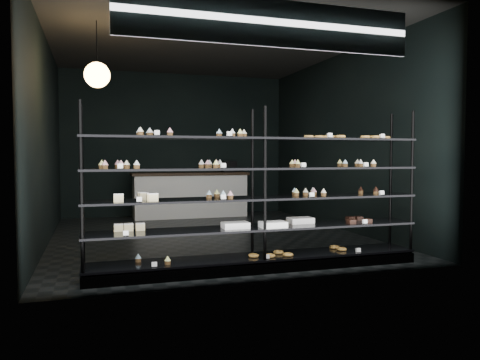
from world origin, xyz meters
The scene contains 5 objects.
room centered at (0.00, 0.00, 1.60)m, with size 5.01×6.01×3.20m.
display_shelf centered at (0.00, -2.45, 0.63)m, with size 4.00×0.50×1.91m.
signage centered at (0.00, -2.93, 2.75)m, with size 3.30×0.05×0.50m.
pendant_lamp centered at (-1.75, -0.89, 2.45)m, with size 0.34×0.34×0.90m.
service_counter centered at (0.22, 2.50, 0.50)m, with size 2.54×0.65×1.23m.
Camera 1 is at (-1.82, -7.62, 1.35)m, focal length 35.00 mm.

